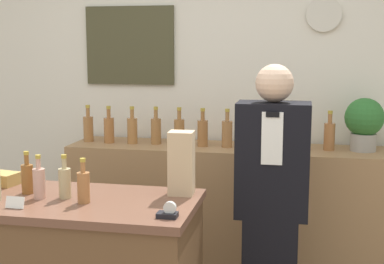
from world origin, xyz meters
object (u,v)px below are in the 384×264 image
object	(u,v)px
paper_bag	(181,163)
tape_dispenser	(168,212)
potted_plant	(364,121)
shopkeeper	(272,206)

from	to	relation	value
paper_bag	tape_dispenser	world-z (taller)	paper_bag
potted_plant	shopkeeper	bearing A→B (deg)	-127.43
shopkeeper	potted_plant	bearing A→B (deg)	52.57
potted_plant	tape_dispenser	distance (m)	1.77
paper_bag	tape_dispenser	distance (m)	0.40
potted_plant	paper_bag	bearing A→B (deg)	-132.47
shopkeeper	tape_dispenser	bearing A→B (deg)	-119.33
paper_bag	tape_dispenser	size ratio (longest dim) A/B	3.57
shopkeeper	tape_dispenser	world-z (taller)	shopkeeper
shopkeeper	potted_plant	distance (m)	1.00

